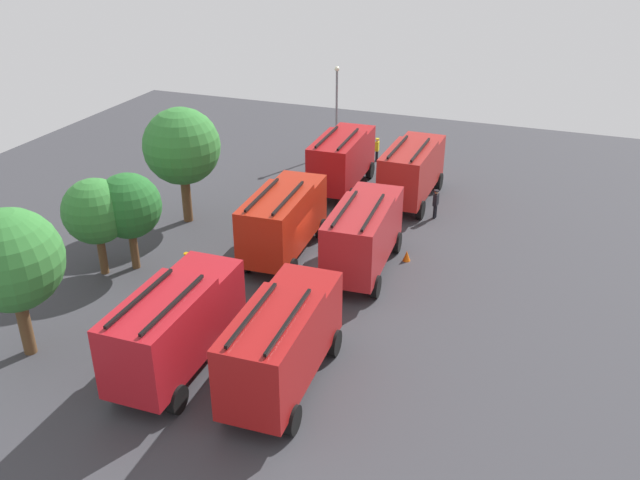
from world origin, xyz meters
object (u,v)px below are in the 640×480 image
fire_truck_0 (283,340)px  lamppost (337,103)px  fire_truck_5 (342,158)px  tree_2 (128,206)px  firefighter_1 (188,266)px  firefighter_2 (377,148)px  fire_truck_1 (363,233)px  firefighter_0 (436,202)px  tree_1 (96,212)px  tree_0 (10,261)px  fire_truck_2 (412,169)px  fire_truck_4 (283,218)px  traffic_cone_0 (407,256)px  tree_3 (182,147)px  fire_truck_3 (176,324)px

fire_truck_0 → lamppost: (26.60, 7.24, 1.62)m
fire_truck_5 → lamppost: size_ratio=1.13×
tree_2 → firefighter_1: bearing=-97.6°
fire_truck_5 → firefighter_2: 6.23m
firefighter_1 → fire_truck_1: bearing=-140.7°
firefighter_0 → tree_1: (-12.49, 14.15, 2.38)m
fire_truck_5 → tree_0: size_ratio=1.14×
fire_truck_2 → fire_truck_5: (0.37, 4.65, 0.00)m
firefighter_2 → tree_0: size_ratio=0.26×
firefighter_2 → tree_1: size_ratio=0.34×
tree_1 → firefighter_2: bearing=-21.3°
fire_truck_2 → lamppost: size_ratio=1.13×
fire_truck_1 → firefighter_2: size_ratio=4.32×
tree_0 → firefighter_1: bearing=-23.5°
fire_truck_0 → firefighter_2: size_ratio=4.30×
fire_truck_1 → tree_0: 15.93m
tree_2 → lamppost: lamppost is taller
fire_truck_4 → fire_truck_5: bearing=-2.0°
fire_truck_0 → tree_2: 12.58m
fire_truck_0 → firefighter_0: fire_truck_0 is taller
firefighter_0 → fire_truck_5: bearing=-11.1°
fire_truck_4 → lamppost: lamppost is taller
firefighter_1 → traffic_cone_0: size_ratio=2.88×
firefighter_0 → tree_0: (-19.25, 12.86, 3.32)m
firefighter_0 → firefighter_2: bearing=-46.4°
fire_truck_0 → lamppost: lamppost is taller
tree_1 → traffic_cone_0: (6.62, -13.92, -3.09)m
tree_3 → firefighter_2: bearing=-28.3°
tree_3 → traffic_cone_0: (-0.41, -13.24, -4.24)m
fire_truck_3 → firefighter_2: size_ratio=4.27×
tree_1 → lamppost: bearing=-12.6°
fire_truck_4 → firefighter_1: 5.54m
firefighter_2 → lamppost: lamppost is taller
tree_1 → lamppost: size_ratio=0.78×
fire_truck_1 → firefighter_0: fire_truck_1 is taller
firefighter_1 → fire_truck_3: bearing=128.5°
fire_truck_3 → tree_0: (-1.19, 6.44, 2.15)m
traffic_cone_0 → firefighter_1: bearing=122.5°
fire_truck_2 → tree_3: bearing=123.4°
fire_truck_5 → traffic_cone_0: fire_truck_5 is taller
tree_1 → lamppost: (21.47, -4.79, 0.40)m
fire_truck_5 → tree_3: size_ratio=1.08×
fire_truck_4 → traffic_cone_0: (1.69, -6.20, -1.87)m
tree_1 → lamppost: lamppost is taller
firefighter_2 → tree_3: 16.09m
fire_truck_2 → firefighter_0: (-1.90, -1.96, -1.16)m
fire_truck_0 → firefighter_2: fire_truck_0 is taller
fire_truck_1 → tree_1: 13.06m
tree_3 → lamppost: (14.45, -4.11, -0.76)m
fire_truck_1 → fire_truck_4: bearing=84.5°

